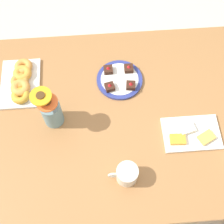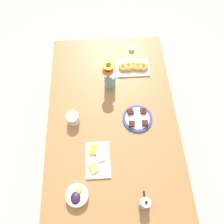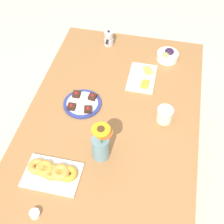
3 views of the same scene
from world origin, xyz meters
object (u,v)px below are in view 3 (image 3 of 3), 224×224
cheese_platter (142,78)px  dessert_plate (82,103)px  jam_cup_honey (35,214)px  coffee_mug (165,115)px  flower_vase (100,146)px  croissant_platter (52,172)px  dining_table (112,125)px  moka_pot (109,39)px  grape_bowl (168,55)px

cheese_platter → dessert_plate: bearing=-46.6°
jam_cup_honey → dessert_plate: (-0.70, 0.03, -0.00)m
coffee_mug → flower_vase: (0.31, -0.30, 0.04)m
coffee_mug → croissant_platter: coffee_mug is taller
croissant_platter → flower_vase: (-0.16, 0.21, 0.06)m
coffee_mug → flower_vase: bearing=-43.8°
croissant_platter → jam_cup_honey: bearing=-2.5°
dining_table → flower_vase: (0.27, -0.00, 0.17)m
dining_table → coffee_mug: size_ratio=12.63×
coffee_mug → moka_pot: 0.77m
cheese_platter → croissant_platter: (0.78, -0.33, 0.01)m
coffee_mug → grape_bowl: (-0.55, -0.04, -0.02)m
grape_bowl → jam_cup_honey: bearing=-21.2°
croissant_platter → moka_pot: (-1.09, 0.04, 0.03)m
flower_vase → moka_pot: size_ratio=2.12×
coffee_mug → flower_vase: flower_vase is taller
croissant_platter → moka_pot: 1.09m
dessert_plate → flower_vase: bearing=30.8°
grape_bowl → croissant_platter: 1.12m
cheese_platter → dining_table: bearing=-19.3°
cheese_platter → dessert_plate: dessert_plate is taller
dining_table → moka_pot: 0.69m
jam_cup_honey → dessert_plate: bearing=177.9°
grape_bowl → dessert_plate: grape_bowl is taller
coffee_mug → moka_pot: bearing=-143.1°
coffee_mug → jam_cup_honey: bearing=-36.8°
dining_table → dessert_plate: (-0.05, -0.19, 0.10)m
dessert_plate → flower_vase: flower_vase is taller
croissant_platter → coffee_mug: bearing=133.0°
dining_table → dessert_plate: 0.22m
cheese_platter → jam_cup_honey: cheese_platter is taller
coffee_mug → dessert_plate: coffee_mug is taller
grape_bowl → moka_pot: bearing=-99.5°
jam_cup_honey → croissant_platter: bearing=177.5°
cheese_platter → flower_vase: bearing=-11.3°
jam_cup_honey → dining_table: bearing=161.4°
flower_vase → dining_table: bearing=179.9°
grape_bowl → cheese_platter: grape_bowl is taller
moka_pot → dessert_plate: bearing=-2.4°
jam_cup_honey → moka_pot: moka_pot is taller
cheese_platter → coffee_mug: bearing=29.0°
cheese_platter → croissant_platter: bearing=-23.0°
grape_bowl → croissant_platter: (1.02, -0.47, -0.01)m
moka_pot → cheese_platter: bearing=43.6°
cheese_platter → flower_vase: 0.64m
coffee_mug → cheese_platter: coffee_mug is taller
coffee_mug → grape_bowl: coffee_mug is taller
croissant_platter → jam_cup_honey: croissant_platter is taller
dining_table → coffee_mug: 0.33m
coffee_mug → cheese_platter: bearing=-151.0°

